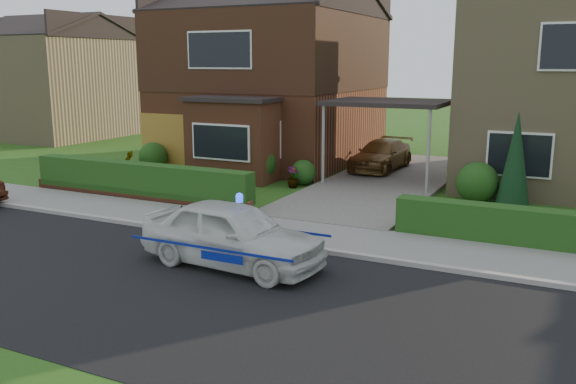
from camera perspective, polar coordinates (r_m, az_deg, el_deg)
The scene contains 22 objects.
ground at distance 11.01m, azimuth -8.25°, elevation -9.39°, with size 120.00×120.00×0.00m, color #245115.
road at distance 11.01m, azimuth -8.25°, elevation -9.39°, with size 60.00×6.00×0.02m, color black.
kerb at distance 13.46m, azimuth -0.93°, elevation -4.95°, with size 60.00×0.16×0.12m, color #9E9993.
sidewalk at distance 14.37m, azimuth 0.98°, elevation -3.88°, with size 60.00×2.00×0.10m, color slate.
driveway at distance 20.66m, azimuth 9.13°, elevation 0.94°, with size 3.80×12.00×0.12m, color #666059.
house_left at distance 25.17m, azimuth -1.49°, elevation 11.67°, with size 7.50×9.53×7.25m.
carport_link at distance 20.28m, azimuth 9.34°, elevation 8.14°, with size 3.80×3.00×2.77m.
garage_door at distance 23.35m, azimuth -11.37°, elevation 4.60°, with size 2.20×0.10×2.10m, color olive.
dwarf_wall at distance 18.40m, azimuth -13.96°, elevation -0.26°, with size 7.70×0.25×0.36m, color brown.
hedge_left at distance 18.55m, azimuth -13.63°, elevation -0.71°, with size 7.50×0.55×0.90m, color #133B13.
hedge_right at distance 14.34m, azimuth 24.87°, elevation -5.29°, with size 7.50×0.55×0.80m, color #133B13.
shrub_left_far at distance 23.21m, azimuth -12.50°, elevation 3.24°, with size 1.08×1.08×1.08m, color #133B13.
shrub_left_mid at distance 20.54m, azimuth -2.97°, elevation 2.72°, with size 1.32×1.32×1.32m, color #133B13.
shrub_left_near at distance 20.14m, azimuth 1.44°, elevation 1.85°, with size 0.84×0.84×0.84m, color #133B13.
shrub_right_near at distance 18.33m, azimuth 17.29°, elevation 0.85°, with size 1.20×1.20×1.20m, color #133B13.
conifer_a at distance 17.90m, azimuth 20.49°, elevation 2.64°, with size 0.90×0.90×2.60m, color black.
neighbour_left at distance 35.59m, azimuth -20.82°, elevation 9.08°, with size 6.50×7.00×5.20m, color tan.
police_car at distance 12.13m, azimuth -5.24°, elevation -4.01°, with size 3.53×3.94×1.47m.
driveway_car at distance 22.63m, azimuth 8.71°, elevation 3.44°, with size 1.48×3.64×1.06m, color brown.
potted_plant_a at distance 19.24m, azimuth -12.74°, elevation 1.04°, with size 0.43×0.29×0.82m, color gray.
potted_plant_b at distance 22.71m, azimuth -14.80°, elevation 2.65°, with size 0.38×0.47×0.86m, color gray.
potted_plant_c at distance 19.66m, azimuth 0.45°, elevation 1.36°, with size 0.38×0.38×0.68m, color gray.
Camera 1 is at (5.85, -8.41, 4.01)m, focal length 38.00 mm.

